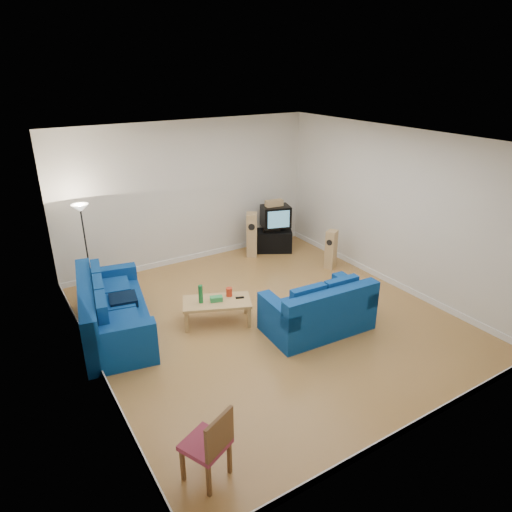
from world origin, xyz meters
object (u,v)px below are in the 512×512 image
sofa_loveseat (319,313)px  television (276,216)px  coffee_table (217,304)px  sofa_three_seat (111,314)px  tv_stand (274,241)px

sofa_loveseat → television: size_ratio=2.40×
sofa_loveseat → coffee_table: (-1.37, 1.16, 0.03)m
sofa_loveseat → sofa_three_seat: bearing=152.8°
sofa_loveseat → tv_stand: (1.38, 3.45, -0.08)m
sofa_three_seat → coffee_table: 1.81m
sofa_loveseat → tv_stand: size_ratio=2.19×
coffee_table → tv_stand: size_ratio=1.55×
coffee_table → tv_stand: tv_stand is taller
tv_stand → sofa_loveseat: bearing=-81.8°
sofa_loveseat → coffee_table: 1.80m
sofa_three_seat → television: television is taller
coffee_table → tv_stand: (2.75, 2.29, -0.12)m
sofa_three_seat → tv_stand: bearing=120.6°
sofa_three_seat → television: 4.82m
sofa_loveseat → coffee_table: size_ratio=1.41×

